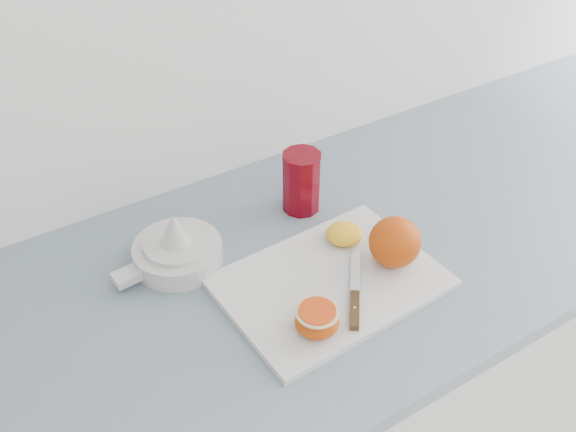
{
  "coord_description": "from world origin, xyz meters",
  "views": [
    {
      "loc": [
        -0.4,
        1.03,
        1.62
      ],
      "look_at": [
        0.04,
        1.74,
        0.96
      ],
      "focal_mm": 40.0,
      "sensor_mm": 36.0,
      "label": 1
    }
  ],
  "objects_px": {
    "counter": "(306,410)",
    "red_tumbler": "(301,184)",
    "citrus_juicer": "(176,250)",
    "half_orange": "(317,320)",
    "cutting_board": "(330,282)"
  },
  "relations": [
    {
      "from": "cutting_board",
      "to": "half_orange",
      "type": "bearing_deg",
      "value": -135.87
    },
    {
      "from": "citrus_juicer",
      "to": "cutting_board",
      "type": "bearing_deg",
      "value": -44.06
    },
    {
      "from": "citrus_juicer",
      "to": "red_tumbler",
      "type": "height_order",
      "value": "red_tumbler"
    },
    {
      "from": "cutting_board",
      "to": "citrus_juicer",
      "type": "height_order",
      "value": "citrus_juicer"
    },
    {
      "from": "cutting_board",
      "to": "half_orange",
      "type": "relative_size",
      "value": 5.19
    },
    {
      "from": "counter",
      "to": "half_orange",
      "type": "height_order",
      "value": "half_orange"
    },
    {
      "from": "counter",
      "to": "red_tumbler",
      "type": "bearing_deg",
      "value": 64.03
    },
    {
      "from": "cutting_board",
      "to": "red_tumbler",
      "type": "bearing_deg",
      "value": 70.01
    },
    {
      "from": "citrus_juicer",
      "to": "red_tumbler",
      "type": "distance_m",
      "value": 0.26
    },
    {
      "from": "counter",
      "to": "citrus_juicer",
      "type": "bearing_deg",
      "value": 152.46
    },
    {
      "from": "half_orange",
      "to": "citrus_juicer",
      "type": "xyz_separation_m",
      "value": [
        -0.11,
        0.26,
        -0.0
      ]
    },
    {
      "from": "counter",
      "to": "citrus_juicer",
      "type": "distance_m",
      "value": 0.52
    },
    {
      "from": "counter",
      "to": "red_tumbler",
      "type": "xyz_separation_m",
      "value": [
        0.06,
        0.12,
        0.5
      ]
    },
    {
      "from": "counter",
      "to": "red_tumbler",
      "type": "relative_size",
      "value": 21.34
    },
    {
      "from": "citrus_juicer",
      "to": "counter",
      "type": "bearing_deg",
      "value": -27.54
    }
  ]
}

